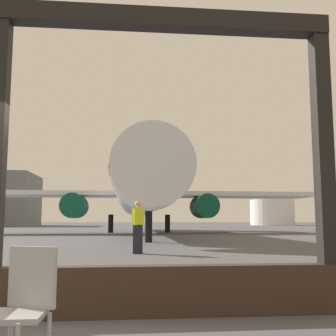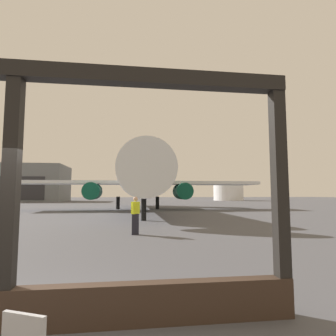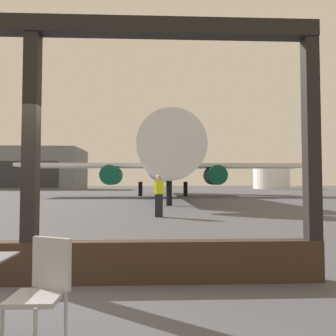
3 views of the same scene
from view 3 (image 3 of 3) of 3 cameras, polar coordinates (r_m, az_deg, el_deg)
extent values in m
plane|color=#4C4C51|center=(44.76, -4.56, -4.37)|extent=(220.00, 220.00, 0.00)
cube|color=#38281E|center=(5.14, -22.87, -14.86)|extent=(8.26, 0.24, 0.59)
cube|color=black|center=(5.50, -22.21, 21.81)|extent=(8.26, 0.24, 0.24)
cube|color=black|center=(5.03, -22.57, 1.79)|extent=(0.20, 0.20, 3.54)
cube|color=black|center=(5.25, 23.54, 1.63)|extent=(0.20, 0.20, 3.54)
cube|color=#B2B2B7|center=(3.10, -21.90, -20.07)|extent=(0.40, 0.40, 0.04)
cube|color=#B2B2B7|center=(3.16, -19.46, -15.20)|extent=(0.38, 0.21, 0.44)
cylinder|color=#B2B2B7|center=(3.19, -26.71, -23.91)|extent=(0.03, 0.03, 0.46)
cylinder|color=#B2B2B7|center=(3.19, -17.25, -24.03)|extent=(0.03, 0.03, 0.46)
cylinder|color=#B2B2B7|center=(3.40, -22.01, -22.55)|extent=(0.03, 0.03, 0.46)
cylinder|color=silver|center=(33.15, -0.78, 0.98)|extent=(3.88, 27.37, 3.88)
cone|color=silver|center=(18.23, 0.48, 3.91)|extent=(3.68, 2.60, 3.68)
cylinder|color=black|center=(20.13, 0.22, 3.72)|extent=(3.95, 0.90, 3.95)
cube|color=silver|center=(34.82, -13.59, 0.39)|extent=(13.45, 4.20, 0.36)
cube|color=silver|center=(35.21, 11.79, 0.34)|extent=(13.45, 4.20, 0.36)
cylinder|color=#0C4C38|center=(32.99, -9.72, -1.22)|extent=(1.90, 3.20, 1.90)
cylinder|color=#0C4C38|center=(33.26, 8.12, -1.24)|extent=(1.90, 3.20, 1.90)
cube|color=#0C4C38|center=(45.72, -1.19, 5.47)|extent=(0.36, 4.40, 5.20)
cylinder|color=black|center=(20.32, 0.18, -4.39)|extent=(0.36, 0.36, 1.52)
cylinder|color=black|center=(35.14, -4.79, -3.61)|extent=(0.44, 0.44, 1.52)
cylinder|color=black|center=(35.26, 3.04, -3.62)|extent=(0.44, 0.44, 1.52)
cube|color=black|center=(13.66, -1.59, -6.48)|extent=(0.32, 0.20, 0.95)
cube|color=yellow|center=(13.63, -1.59, -3.33)|extent=(0.40, 0.22, 0.55)
sphere|color=tan|center=(13.63, -1.58, -1.63)|extent=(0.22, 0.22, 0.22)
cylinder|color=yellow|center=(13.40, -1.96, -3.45)|extent=(0.09, 0.09, 0.52)
cylinder|color=yellow|center=(13.85, -1.23, -3.42)|extent=(0.09, 0.09, 0.52)
cube|color=slate|center=(78.85, -22.02, -0.16)|extent=(20.61, 13.41, 8.94)
cube|color=#2D2D33|center=(72.49, -23.83, -0.99)|extent=(14.43, 0.10, 5.37)
cylinder|color=white|center=(80.88, 17.40, -1.76)|extent=(8.25, 8.25, 4.79)
camera|label=1|loc=(0.45, -147.35, -35.70)|focal=44.27mm
camera|label=2|loc=(0.70, -10.88, 38.77)|focal=29.87mm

